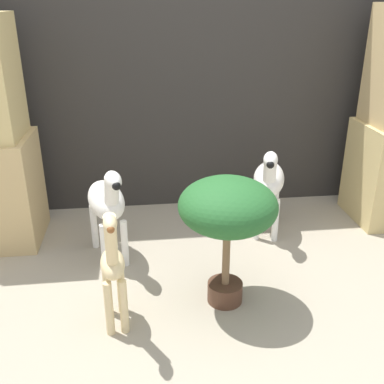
{
  "coord_description": "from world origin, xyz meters",
  "views": [
    {
      "loc": [
        -0.41,
        -1.7,
        1.42
      ],
      "look_at": [
        -0.1,
        0.78,
        0.35
      ],
      "focal_mm": 42.0,
      "sensor_mm": 36.0,
      "label": 1
    }
  ],
  "objects_px": {
    "potted_palm_front": "(228,211)",
    "zebra_right": "(269,180)",
    "zebra_left": "(107,202)",
    "giraffe_figurine": "(113,269)"
  },
  "relations": [
    {
      "from": "zebra_left",
      "to": "potted_palm_front",
      "type": "height_order",
      "value": "potted_palm_front"
    },
    {
      "from": "zebra_right",
      "to": "zebra_left",
      "type": "height_order",
      "value": "same"
    },
    {
      "from": "giraffe_figurine",
      "to": "potted_palm_front",
      "type": "height_order",
      "value": "potted_palm_front"
    },
    {
      "from": "zebra_right",
      "to": "giraffe_figurine",
      "type": "height_order",
      "value": "giraffe_figurine"
    },
    {
      "from": "zebra_left",
      "to": "giraffe_figurine",
      "type": "distance_m",
      "value": 0.62
    },
    {
      "from": "zebra_left",
      "to": "giraffe_figurine",
      "type": "relative_size",
      "value": 0.94
    },
    {
      "from": "zebra_right",
      "to": "potted_palm_front",
      "type": "bearing_deg",
      "value": -120.19
    },
    {
      "from": "potted_palm_front",
      "to": "zebra_right",
      "type": "bearing_deg",
      "value": 59.81
    },
    {
      "from": "zebra_left",
      "to": "potted_palm_front",
      "type": "distance_m",
      "value": 0.78
    },
    {
      "from": "zebra_right",
      "to": "zebra_left",
      "type": "xyz_separation_m",
      "value": [
        -1.0,
        -0.21,
        0.0
      ]
    }
  ]
}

